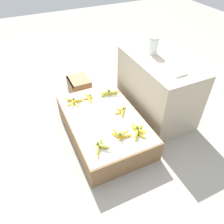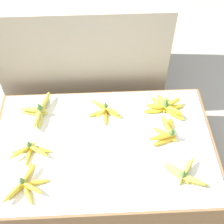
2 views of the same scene
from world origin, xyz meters
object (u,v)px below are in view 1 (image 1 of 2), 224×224
at_px(banana_bunch_front_left, 73,102).
at_px(glass_jar, 153,45).
at_px(banana_bunch_middle_midright, 121,134).
at_px(banana_bunch_middle_left, 89,97).
at_px(banana_bunch_back_midright, 138,130).
at_px(wooden_crate, 79,87).
at_px(banana_bunch_back_left, 109,92).
at_px(foam_tray_white, 174,69).
at_px(banana_bunch_front_midright, 100,146).
at_px(banana_bunch_back_midleft, 122,110).

height_order(banana_bunch_front_left, glass_jar, glass_jar).
xyz_separation_m(banana_bunch_front_left, banana_bunch_middle_midright, (0.73, 0.27, 0.01)).
xyz_separation_m(banana_bunch_middle_left, banana_bunch_back_midright, (0.75, 0.26, 0.01)).
distance_m(banana_bunch_front_left, banana_bunch_middle_midright, 0.78).
height_order(banana_bunch_front_left, banana_bunch_back_midright, banana_bunch_back_midright).
height_order(wooden_crate, banana_bunch_back_left, banana_bunch_back_left).
distance_m(wooden_crate, banana_bunch_back_midright, 1.29).
height_order(banana_bunch_back_midright, glass_jar, glass_jar).
height_order(banana_bunch_back_left, foam_tray_white, foam_tray_white).
height_order(banana_bunch_front_midright, foam_tray_white, foam_tray_white).
bearing_deg(banana_bunch_front_left, banana_bunch_middle_left, 90.62).
distance_m(banana_bunch_back_midleft, foam_tray_white, 0.71).
distance_m(wooden_crate, banana_bunch_middle_midright, 1.25).
bearing_deg(banana_bunch_front_midright, banana_bunch_back_midleft, 131.50).
height_order(wooden_crate, banana_bunch_middle_midright, banana_bunch_middle_midright).
relative_size(banana_bunch_front_midright, foam_tray_white, 0.81).
distance_m(banana_bunch_front_midright, foam_tray_white, 1.09).
bearing_deg(banana_bunch_back_midright, foam_tray_white, 113.78).
relative_size(wooden_crate, banana_bunch_middle_midright, 1.59).
height_order(banana_bunch_middle_left, foam_tray_white, foam_tray_white).
xyz_separation_m(banana_bunch_middle_left, banana_bunch_back_left, (0.02, 0.26, 0.01)).
xyz_separation_m(banana_bunch_back_midright, glass_jar, (-0.65, 0.53, 0.55)).
relative_size(banana_bunch_middle_midright, glass_jar, 0.99).
distance_m(banana_bunch_front_left, banana_bunch_front_midright, 0.78).
distance_m(wooden_crate, foam_tray_white, 1.42).
xyz_separation_m(banana_bunch_front_left, glass_jar, (0.10, 0.98, 0.56)).
height_order(banana_bunch_middle_midright, banana_bunch_back_midleft, banana_bunch_middle_midright).
xyz_separation_m(banana_bunch_middle_left, glass_jar, (0.11, 0.79, 0.56)).
distance_m(glass_jar, foam_tray_white, 0.43).
bearing_deg(banana_bunch_middle_left, banana_bunch_back_midleft, 32.78).
height_order(banana_bunch_middle_midright, foam_tray_white, foam_tray_white).
bearing_deg(banana_bunch_back_midright, wooden_crate, -169.68).
xyz_separation_m(banana_bunch_front_midright, banana_bunch_back_midright, (-0.03, 0.44, 0.00)).
bearing_deg(banana_bunch_front_midright, wooden_crate, 170.76).
distance_m(banana_bunch_front_left, glass_jar, 1.14).
bearing_deg(wooden_crate, foam_tray_white, 35.81).
distance_m(wooden_crate, glass_jar, 1.22).
relative_size(wooden_crate, banana_bunch_back_midright, 1.28).
bearing_deg(banana_bunch_back_left, banana_bunch_middle_left, -94.53).
bearing_deg(banana_bunch_back_midright, banana_bunch_front_left, -148.79).
distance_m(banana_bunch_front_left, banana_bunch_middle_left, 0.20).
xyz_separation_m(banana_bunch_middle_left, foam_tray_white, (0.53, 0.77, 0.47)).
relative_size(banana_bunch_front_left, banana_bunch_back_midleft, 1.18).
relative_size(banana_bunch_back_midright, glass_jar, 1.24).
height_order(wooden_crate, banana_bunch_front_left, banana_bunch_front_left).
bearing_deg(glass_jar, banana_bunch_front_midright, -55.22).
xyz_separation_m(wooden_crate, banana_bunch_back_left, (0.53, 0.23, 0.17)).
distance_m(banana_bunch_back_left, banana_bunch_back_midright, 0.73).
bearing_deg(banana_bunch_middle_midright, banana_bunch_back_midright, 82.69).
distance_m(banana_bunch_middle_midright, glass_jar, 1.10).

